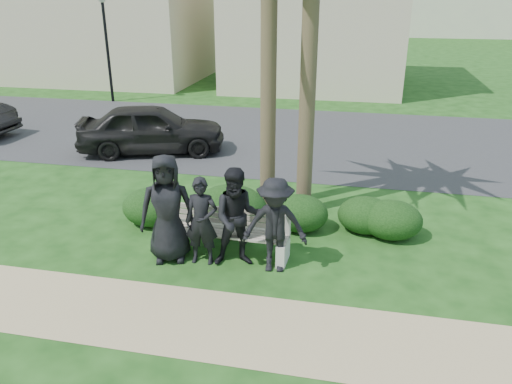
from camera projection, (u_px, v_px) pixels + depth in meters
ground at (270, 264)px, 8.62m from camera, size 160.00×160.00×0.00m
footpath at (247, 328)px, 6.99m from camera, size 30.00×1.60×0.01m
asphalt_street at (315, 139)px, 15.88m from camera, size 160.00×8.00×0.01m
stucco_bldg_left at (106, 5)px, 25.85m from camera, size 10.40×8.40×7.30m
stucco_bldg_right at (318, 6)px, 23.75m from camera, size 8.40×8.40×7.30m
street_lamp at (105, 29)px, 20.11m from camera, size 0.36×0.36×4.29m
park_bench at (225, 236)px, 8.83m from camera, size 2.30×0.62×0.80m
man_a at (167, 209)px, 8.46m from camera, size 1.07×0.85×1.91m
man_b at (202, 221)px, 8.41m from camera, size 0.59×0.41×1.55m
man_c at (238, 218)px, 8.32m from camera, size 0.99×0.85×1.74m
man_d at (275, 226)px, 8.15m from camera, size 1.13×0.73×1.65m
hedge_a at (151, 206)px, 9.98m from camera, size 1.17×0.97×0.76m
hedge_b at (231, 207)px, 9.71m from camera, size 1.43×1.18×0.94m
hedge_c at (300, 212)px, 9.76m from camera, size 1.12×0.92×0.73m
hedge_d at (366, 214)px, 9.68m from camera, size 1.10×0.91×0.72m
hedge_e at (392, 219)px, 9.45m from camera, size 1.15×0.95×0.75m
car_a at (152, 129)px, 14.31m from camera, size 4.43×2.81×1.41m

